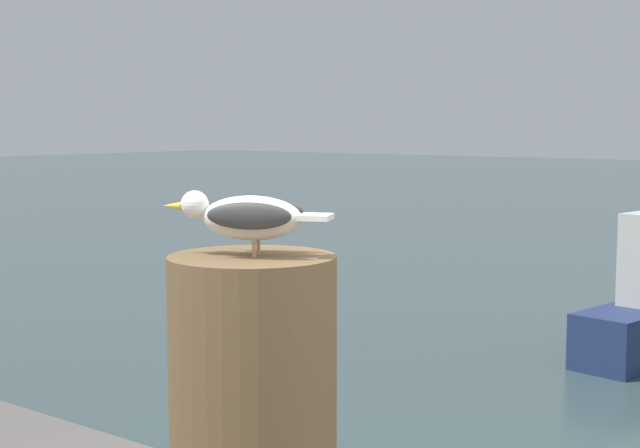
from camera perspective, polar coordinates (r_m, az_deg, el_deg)
The scene contains 2 objects.
mooring_post at distance 2.18m, azimuth -4.10°, elevation -12.40°, with size 0.38×0.38×0.80m, color brown.
seagull at distance 2.08m, azimuth -4.38°, elevation 0.51°, with size 0.37×0.22×0.14m.
Camera 1 is at (0.42, -2.08, 2.41)m, focal length 52.38 mm.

